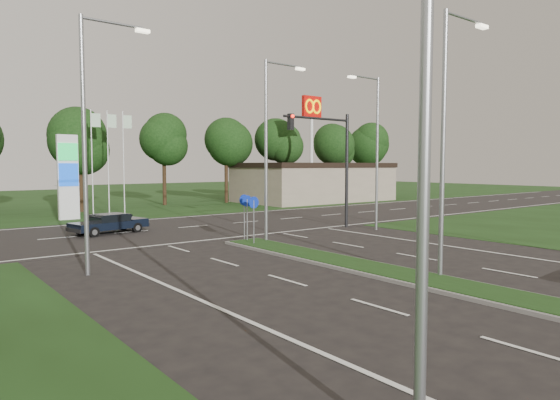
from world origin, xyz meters
TOP-DOWN VIEW (x-y plane):
  - verge_far at (0.00, 55.00)m, footprint 160.00×50.00m
  - cross_road at (0.00, 24.00)m, footprint 160.00×12.00m
  - median_kerb at (0.00, 4.00)m, footprint 2.00×26.00m
  - commercial_building at (22.00, 36.00)m, footprint 16.00×9.00m
  - streetlight_median_near at (1.00, 6.00)m, footprint 2.53×0.22m
  - streetlight_median_far at (1.00, 16.00)m, footprint 2.53×0.22m
  - streetlight_left_near at (-8.30, 0.00)m, footprint 2.53×0.22m
  - streetlight_left_far at (-8.30, 14.00)m, footprint 2.53×0.22m
  - streetlight_right_far at (8.80, 16.00)m, footprint 2.53×0.22m
  - traffic_signal at (7.19, 18.00)m, footprint 5.10×0.42m
  - median_signs at (0.00, 16.40)m, footprint 1.16×1.76m
  - gas_pylon at (-3.79, 33.05)m, footprint 5.80×1.26m
  - mcdonalds_sign at (18.00, 31.97)m, footprint 2.20×0.47m
  - treeline_far at (0.10, 39.93)m, footprint 6.00×6.00m
  - navy_sedan at (-4.23, 24.09)m, footprint 4.34×2.39m

SIDE VIEW (x-z plane):
  - verge_far at x=0.00m, z-range -0.01..0.01m
  - cross_road at x=0.00m, z-range -0.01..0.01m
  - median_kerb at x=0.00m, z-range 0.00..0.12m
  - navy_sedan at x=-4.23m, z-range 0.04..1.17m
  - median_signs at x=0.00m, z-range 0.52..2.90m
  - commercial_building at x=22.00m, z-range 0.00..4.00m
  - gas_pylon at x=-3.79m, z-range -0.80..7.20m
  - traffic_signal at x=7.19m, z-range 1.15..8.15m
  - streetlight_median_near at x=1.00m, z-range 0.58..9.58m
  - streetlight_median_far at x=1.00m, z-range 0.58..9.58m
  - streetlight_left_near at x=-8.30m, z-range 0.58..9.58m
  - streetlight_left_far at x=-8.30m, z-range 0.58..9.58m
  - streetlight_right_far at x=8.80m, z-range 0.58..9.58m
  - treeline_far at x=0.10m, z-range 1.88..11.78m
  - mcdonalds_sign at x=18.00m, z-range 2.79..13.19m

